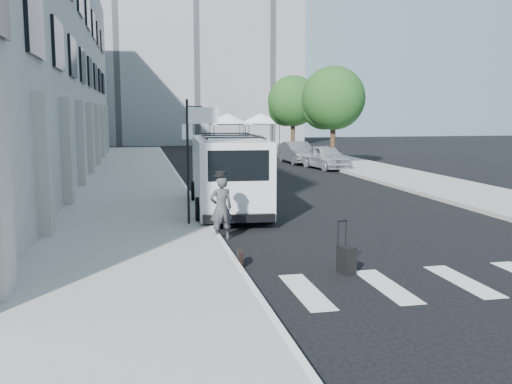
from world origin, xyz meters
name	(u,v)px	position (x,y,z in m)	size (l,w,h in m)	color
ground	(310,251)	(0.00, 0.00, 0.00)	(120.00, 120.00, 0.00)	black
sidewalk_left	(132,178)	(-4.25, 16.00, 0.07)	(4.50, 48.00, 0.15)	gray
sidewalk_right	(354,165)	(9.00, 20.00, 0.07)	(4.00, 56.00, 0.15)	gray
building_far	(191,25)	(2.00, 50.00, 12.50)	(22.00, 12.00, 25.00)	slate
sign_pole	(196,135)	(-2.36, 3.20, 2.65)	(1.03, 0.07, 3.50)	black
tree_near	(331,101)	(7.50, 20.15, 3.97)	(3.80, 3.83, 6.03)	black
tree_far	(291,103)	(7.50, 29.15, 3.97)	(3.80, 3.83, 6.03)	black
tent_left	(227,119)	(4.00, 38.00, 2.71)	(4.00, 4.00, 3.20)	black
tent_right	(261,119)	(7.20, 38.50, 2.71)	(4.00, 4.00, 3.20)	black
businessman	(221,208)	(-1.90, 1.63, 0.83)	(0.61, 0.40, 1.67)	#3B3B3D
briefcase	(240,258)	(-1.87, -0.97, 0.17)	(0.12, 0.44, 0.34)	black
suitcase	(346,260)	(0.16, -2.00, 0.29)	(0.33, 0.44, 1.08)	black
cargo_van	(228,174)	(-1.05, 5.86, 1.26)	(2.63, 6.66, 2.45)	silver
parked_car_a	(326,157)	(6.80, 18.91, 0.70)	(1.66, 4.12, 1.40)	#B0B3B9
parked_car_b	(297,153)	(6.17, 22.78, 0.69)	(1.47, 4.21, 1.39)	#54585C
parked_car_c	(256,143)	(5.94, 34.51, 0.68)	(1.89, 4.66, 1.35)	#B0B2B9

